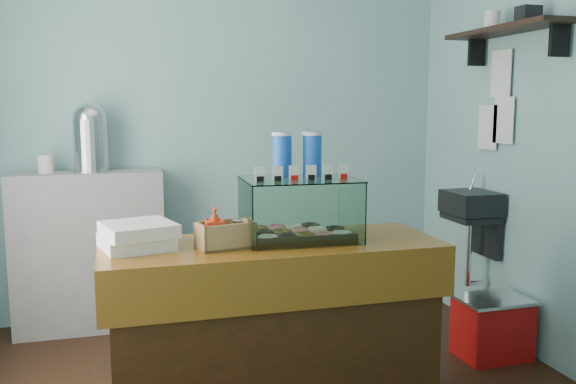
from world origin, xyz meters
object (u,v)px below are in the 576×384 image
object	(u,v)px
counter	(273,332)
red_cooler	(492,327)
coffee_urn	(90,136)
display_case	(298,204)

from	to	relation	value
counter	red_cooler	bearing A→B (deg)	14.49
counter	coffee_urn	size ratio (longest dim) A/B	3.44
counter	red_cooler	distance (m)	1.57
display_case	red_cooler	bearing A→B (deg)	15.33
counter	coffee_urn	xyz separation A→B (m)	(-0.86, 1.57, 0.89)
display_case	red_cooler	size ratio (longest dim) A/B	1.29
coffee_urn	counter	bearing A→B (deg)	-61.34
display_case	coffee_urn	distance (m)	1.83
display_case	red_cooler	world-z (taller)	display_case
counter	coffee_urn	bearing A→B (deg)	118.66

